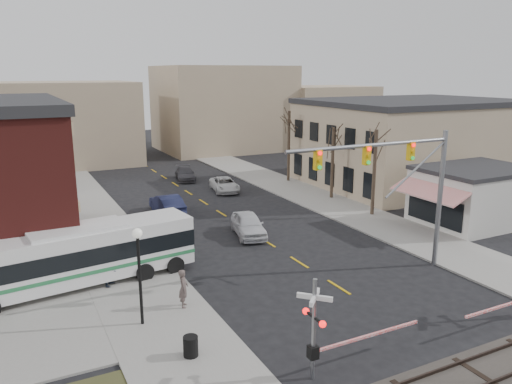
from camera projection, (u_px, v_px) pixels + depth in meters
ground at (363, 302)px, 24.80m from camera, size 160.00×160.00×0.00m
sidewalk_west at (96, 222)px, 37.96m from camera, size 5.00×60.00×0.12m
sidewalk_east at (307, 195)px, 46.31m from camera, size 5.00×60.00×0.12m
tan_building at (412, 141)px, 50.81m from camera, size 20.30×15.30×8.50m
awning_shop at (474, 195)px, 37.38m from camera, size 9.74×6.20×4.30m
tree_east_a at (374, 173)px, 39.00m from camera, size 0.28×0.28×6.75m
tree_east_b at (332, 163)px, 44.39m from camera, size 0.28×0.28×6.30m
tree_east_c at (289, 146)px, 51.31m from camera, size 0.28×0.28×7.20m
transit_bus at (79, 255)px, 26.28m from camera, size 12.46×4.26×3.14m
traffic_signal_mast at (404, 174)px, 27.06m from camera, size 10.48×0.30×8.00m
rr_crossing_west at (323, 328)px, 18.38m from camera, size 5.60×1.36×4.00m
street_lamp at (139, 257)px, 21.74m from camera, size 0.44×0.44×4.49m
trash_bin at (191, 346)px, 19.84m from camera, size 0.60×0.60×0.84m
car_a at (248, 224)px, 34.79m from camera, size 2.88×4.98×1.59m
car_b at (167, 204)px, 40.04m from camera, size 1.72×4.92×1.62m
car_c at (225, 184)px, 47.77m from camera, size 2.97×5.04×1.31m
car_d at (185, 174)px, 52.77m from camera, size 2.85×4.86×1.32m
pedestrian_near at (183, 288)px, 23.91m from camera, size 0.66×0.80×1.89m
pedestrian_far at (111, 269)px, 26.37m from camera, size 1.06×1.12×1.82m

